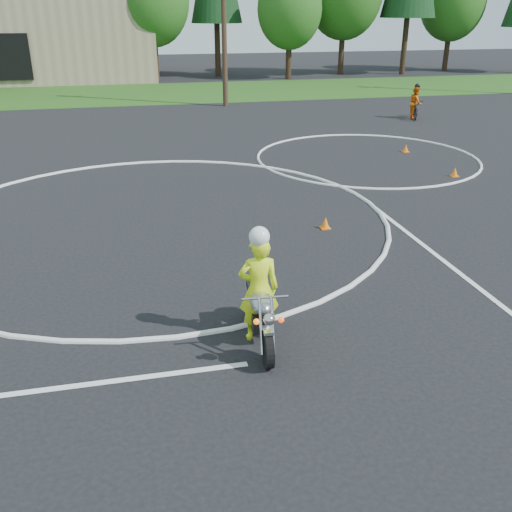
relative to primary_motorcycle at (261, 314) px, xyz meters
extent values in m
plane|color=black|center=(-1.35, 3.42, -0.53)|extent=(120.00, 120.00, 0.00)
cube|color=#1E4714|center=(-1.35, 30.42, -0.52)|extent=(120.00, 10.00, 0.02)
torus|color=silver|center=(-1.35, 6.42, -0.52)|extent=(12.12, 12.12, 0.12)
torus|color=silver|center=(6.65, 11.42, -0.52)|extent=(8.10, 8.10, 0.10)
cube|color=silver|center=(4.65, 1.42, -0.52)|extent=(0.12, 10.00, 0.01)
cylinder|color=black|center=(-0.05, -0.68, -0.22)|extent=(0.16, 0.62, 0.62)
cylinder|color=black|center=(0.05, 0.76, -0.22)|extent=(0.16, 0.62, 0.62)
cube|color=black|center=(0.00, 0.09, -0.11)|extent=(0.32, 0.58, 0.31)
ellipsoid|color=#9D9EA2|center=(-0.01, -0.11, 0.28)|extent=(0.41, 0.68, 0.29)
cube|color=black|center=(0.02, 0.40, 0.24)|extent=(0.31, 0.63, 0.10)
cylinder|color=silver|center=(-0.14, -0.59, 0.14)|extent=(0.07, 0.37, 0.83)
cylinder|color=silver|center=(0.05, -0.60, 0.14)|extent=(0.07, 0.37, 0.83)
cube|color=white|center=(-0.05, -0.70, 0.11)|extent=(0.16, 0.24, 0.05)
cylinder|color=#B9B8BF|center=(-0.03, -0.42, 0.52)|extent=(0.72, 0.08, 0.04)
sphere|color=silver|center=(-0.06, -0.78, 0.35)|extent=(0.19, 0.19, 0.19)
sphere|color=#FF670C|center=(-0.24, -0.75, 0.32)|extent=(0.09, 0.09, 0.09)
sphere|color=#E8470B|center=(0.13, -0.77, 0.32)|extent=(0.09, 0.09, 0.09)
cylinder|color=white|center=(0.19, 0.49, -0.22)|extent=(0.14, 0.83, 0.08)
imported|color=#DFFF1A|center=(0.00, 0.14, 0.39)|extent=(0.69, 0.48, 1.82)
sphere|color=white|center=(0.00, 0.09, 1.32)|extent=(0.33, 0.33, 0.33)
imported|color=black|center=(12.13, 18.44, -0.06)|extent=(1.20, 1.86, 0.92)
imported|color=orange|center=(12.13, 18.44, 0.24)|extent=(0.81, 0.91, 1.54)
sphere|color=black|center=(12.13, 18.44, 1.03)|extent=(0.27, 0.27, 0.27)
cone|color=orange|center=(2.78, 4.80, -0.38)|extent=(0.22, 0.22, 0.30)
cube|color=orange|center=(2.78, 4.80, -0.51)|extent=(0.24, 0.24, 0.03)
cone|color=orange|center=(8.48, 8.42, -0.38)|extent=(0.22, 0.22, 0.30)
cube|color=orange|center=(8.48, 8.42, -0.51)|extent=(0.24, 0.24, 0.03)
cone|color=orange|center=(8.47, 11.94, -0.38)|extent=(0.22, 0.22, 0.30)
cube|color=orange|center=(8.47, 11.94, -0.51)|extent=(0.24, 0.24, 0.03)
cube|color=black|center=(-9.35, 35.32, 1.47)|extent=(3.00, 0.16, 3.00)
cylinder|color=#382619|center=(0.65, 37.42, 1.09)|extent=(0.44, 0.44, 3.24)
ellipsoid|color=#1E5116|center=(0.65, 37.42, 5.05)|extent=(5.40, 5.40, 6.48)
cylinder|color=#382619|center=(5.65, 39.42, 1.45)|extent=(0.44, 0.44, 3.96)
cylinder|color=#382619|center=(10.65, 36.42, 0.91)|extent=(0.44, 0.44, 2.88)
ellipsoid|color=#1E5116|center=(10.65, 36.42, 4.43)|extent=(4.80, 4.80, 5.76)
cylinder|color=#382619|center=(15.65, 38.42, 1.27)|extent=(0.44, 0.44, 3.60)
cylinder|color=#382619|center=(20.65, 37.42, 1.63)|extent=(0.44, 0.44, 4.32)
cylinder|color=#382619|center=(25.65, 39.42, 1.09)|extent=(0.44, 0.44, 3.24)
ellipsoid|color=#1E5116|center=(25.65, 39.42, 5.05)|extent=(5.40, 5.40, 6.48)
cylinder|color=#382619|center=(-3.35, 38.42, 0.91)|extent=(0.44, 0.44, 2.88)
ellipsoid|color=#1E5116|center=(-3.35, 38.42, 4.43)|extent=(4.80, 4.80, 5.76)
cylinder|color=#473321|center=(3.65, 24.42, 4.47)|extent=(0.28, 0.28, 10.00)
camera|label=1|loc=(-1.84, -7.87, 4.57)|focal=40.00mm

